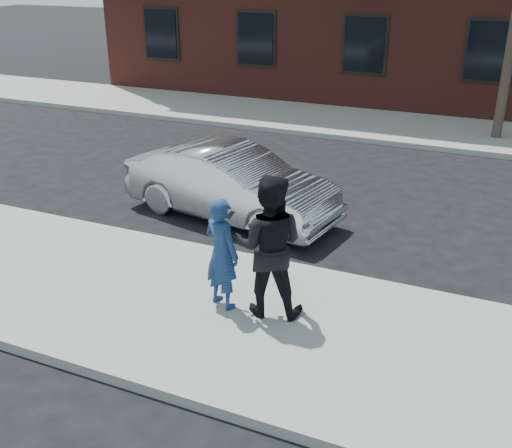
% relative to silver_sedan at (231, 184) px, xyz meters
% --- Properties ---
extents(ground, '(100.00, 100.00, 0.00)m').
position_rel_silver_sedan_xyz_m(ground, '(-0.07, -3.20, -0.71)').
color(ground, black).
rests_on(ground, ground).
extents(near_sidewalk, '(50.00, 3.50, 0.15)m').
position_rel_silver_sedan_xyz_m(near_sidewalk, '(-0.07, -3.45, -0.63)').
color(near_sidewalk, gray).
rests_on(near_sidewalk, ground).
extents(near_curb, '(50.00, 0.10, 0.15)m').
position_rel_silver_sedan_xyz_m(near_curb, '(-0.07, -1.65, -0.63)').
color(near_curb, '#999691').
rests_on(near_curb, ground).
extents(far_sidewalk, '(50.00, 3.50, 0.15)m').
position_rel_silver_sedan_xyz_m(far_sidewalk, '(-0.07, 8.05, -0.63)').
color(far_sidewalk, gray).
rests_on(far_sidewalk, ground).
extents(far_curb, '(50.00, 0.10, 0.15)m').
position_rel_silver_sedan_xyz_m(far_curb, '(-0.07, 6.25, -0.63)').
color(far_curb, '#999691').
rests_on(far_curb, ground).
extents(silver_sedan, '(4.47, 2.18, 1.41)m').
position_rel_silver_sedan_xyz_m(silver_sedan, '(0.00, 0.00, 0.00)').
color(silver_sedan, '#B7BABF').
rests_on(silver_sedan, ground).
extents(man_hoodie, '(0.69, 0.58, 1.62)m').
position_rel_silver_sedan_xyz_m(man_hoodie, '(1.43, -3.23, 0.26)').
color(man_hoodie, navy).
rests_on(man_hoodie, near_sidewalk).
extents(man_peacoat, '(1.13, 0.97, 2.01)m').
position_rel_silver_sedan_xyz_m(man_peacoat, '(2.09, -3.12, 0.45)').
color(man_peacoat, black).
rests_on(man_peacoat, near_sidewalk).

